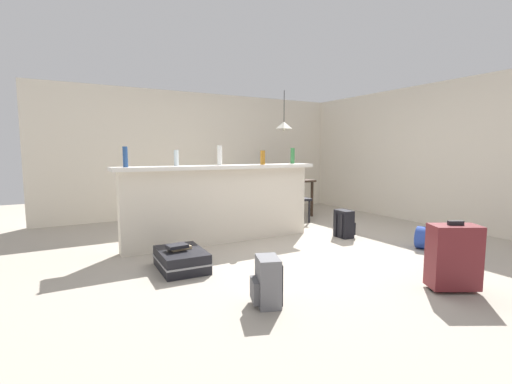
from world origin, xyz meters
name	(u,v)px	position (x,y,z in m)	size (l,w,h in m)	color
ground_plane	(288,246)	(0.00, 0.00, -0.03)	(13.00, 13.00, 0.05)	#ADA393
wall_back	(207,154)	(0.00, 3.05, 1.25)	(6.60, 0.10, 2.50)	silver
wall_right	(415,155)	(3.05, 0.30, 1.25)	(0.10, 6.00, 2.50)	silver
partition_half_wall	(222,206)	(-0.77, 0.57, 0.53)	(2.80, 0.20, 1.06)	silver
bar_countertop	(221,167)	(-0.77, 0.57, 1.09)	(2.96, 0.40, 0.05)	white
bottle_blue	(125,157)	(-2.07, 0.56, 1.24)	(0.06, 0.06, 0.26)	#284C89
bottle_clear	(176,158)	(-1.39, 0.67, 1.22)	(0.06, 0.06, 0.22)	silver
bottle_white	(220,155)	(-0.79, 0.59, 1.25)	(0.07, 0.07, 0.28)	silver
bottle_amber	(263,158)	(-0.15, 0.47, 1.22)	(0.07, 0.07, 0.21)	#9E661E
bottle_green	(293,156)	(0.52, 0.66, 1.24)	(0.07, 0.07, 0.25)	#2D6B38
dining_table	(282,184)	(1.19, 1.95, 0.65)	(1.10, 0.80, 0.74)	#332319
dining_chair_near_partition	(295,194)	(1.08, 1.36, 0.52)	(0.44, 0.44, 0.93)	black
dining_chair_far_side	(267,188)	(1.19, 2.55, 0.52)	(0.45, 0.45, 0.93)	black
pendant_lamp	(284,125)	(1.19, 1.91, 1.82)	(0.34, 0.34, 0.79)	black
suitcase_flat_black	(181,260)	(-1.66, -0.32, 0.11)	(0.52, 0.84, 0.22)	black
backpack_grey	(267,282)	(-1.32, -1.60, 0.20)	(0.30, 0.32, 0.42)	slate
backpack_black	(344,224)	(0.99, -0.07, 0.20)	(0.26, 0.29, 0.42)	black
duffel_bag_blue	(436,239)	(1.52, -1.23, 0.15)	(0.46, 0.56, 0.34)	#233D93
suitcase_upright_maroon	(454,256)	(0.38, -2.18, 0.33)	(0.50, 0.42, 0.67)	maroon
book_stack	(178,247)	(-1.69, -0.30, 0.26)	(0.29, 0.24, 0.07)	tan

